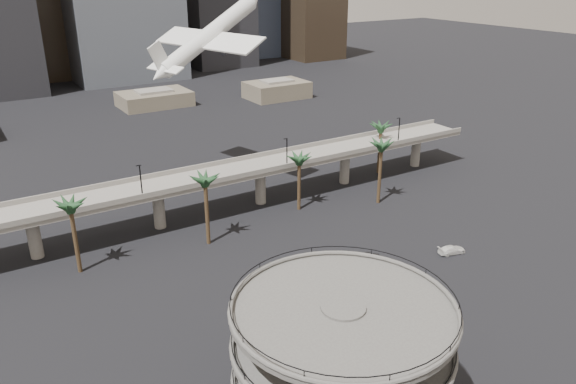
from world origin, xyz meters
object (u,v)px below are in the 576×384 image
car_a (345,282)px  car_b (368,258)px  parking_ramp (341,361)px  car_c (452,250)px  airborne_jet (209,36)px  overpass (211,180)px

car_a → car_b: 8.85m
parking_ramp → car_a: parking_ramp is taller
car_b → car_a: bearing=134.6°
parking_ramp → car_c: (41.13, 22.08, -9.13)m
parking_ramp → car_a: 31.56m
car_b → airborne_jet: bearing=24.8°
car_a → overpass: bearing=-0.5°
car_a → car_c: 22.15m
overpass → airborne_jet: (8.22, 15.62, 25.35)m
car_b → car_c: car_b is taller
airborne_jet → car_c: (19.91, -52.53, -31.98)m
airborne_jet → car_b: airborne_jet is taller
car_a → airborne_jet: bearing=-12.6°
parking_ramp → car_a: (19.02, 23.48, -9.10)m
airborne_jet → car_b: 57.22m
parking_ramp → airborne_jet: size_ratio=0.72×
car_c → parking_ramp: bearing=130.8°
overpass → car_b: size_ratio=27.90×
car_b → overpass: bearing=41.7°
overpass → car_a: bearing=-80.4°
overpass → car_a: overpass is taller
car_a → parking_ramp: bearing=130.9°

